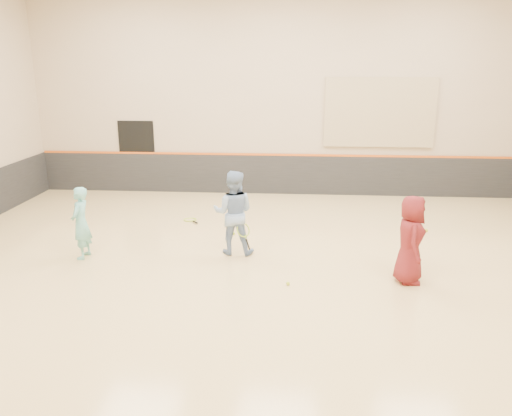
# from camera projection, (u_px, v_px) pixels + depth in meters

# --- Properties ---
(room) EXTENTS (15.04, 12.04, 6.22)m
(room) POSITION_uv_depth(u_px,v_px,m) (276.00, 231.00, 9.46)
(room) COLOR tan
(room) RESTS_ON ground
(wainscot_back) EXTENTS (14.90, 0.04, 1.20)m
(wainscot_back) POSITION_uv_depth(u_px,v_px,m) (283.00, 175.00, 15.24)
(wainscot_back) COLOR #232326
(wainscot_back) RESTS_ON floor
(accent_stripe) EXTENTS (14.90, 0.03, 0.06)m
(accent_stripe) POSITION_uv_depth(u_px,v_px,m) (283.00, 155.00, 15.06)
(accent_stripe) COLOR #D85914
(accent_stripe) RESTS_ON wall_back
(acoustic_panel) EXTENTS (3.20, 0.08, 2.00)m
(acoustic_panel) POSITION_uv_depth(u_px,v_px,m) (380.00, 113.00, 14.49)
(acoustic_panel) COLOR tan
(acoustic_panel) RESTS_ON wall_back
(doorway) EXTENTS (1.10, 0.05, 2.20)m
(doorway) POSITION_uv_depth(u_px,v_px,m) (137.00, 157.00, 15.43)
(doorway) COLOR black
(doorway) RESTS_ON floor
(girl) EXTENTS (0.37, 0.55, 1.50)m
(girl) POSITION_uv_depth(u_px,v_px,m) (81.00, 223.00, 10.16)
(girl) COLOR #71C4C1
(girl) RESTS_ON floor
(instructor) EXTENTS (0.89, 0.70, 1.78)m
(instructor) POSITION_uv_depth(u_px,v_px,m) (233.00, 213.00, 10.38)
(instructor) COLOR #88A5D2
(instructor) RESTS_ON floor
(young_man) EXTENTS (0.56, 0.82, 1.64)m
(young_man) POSITION_uv_depth(u_px,v_px,m) (410.00, 240.00, 9.01)
(young_man) COLOR maroon
(young_man) RESTS_ON floor
(held_racket) EXTENTS (0.38, 0.38, 0.63)m
(held_racket) POSITION_uv_depth(u_px,v_px,m) (243.00, 230.00, 10.25)
(held_racket) COLOR #9DC52B
(held_racket) RESTS_ON instructor
(spare_racket) EXTENTS (0.75, 0.75, 0.09)m
(spare_racket) POSITION_uv_depth(u_px,v_px,m) (190.00, 218.00, 12.81)
(spare_racket) COLOR #AFDB30
(spare_racket) RESTS_ON floor
(ball_under_racket) EXTENTS (0.07, 0.07, 0.07)m
(ball_under_racket) POSITION_uv_depth(u_px,v_px,m) (288.00, 283.00, 9.06)
(ball_under_racket) COLOR #C5D832
(ball_under_racket) RESTS_ON floor
(ball_in_hand) EXTENTS (0.07, 0.07, 0.07)m
(ball_in_hand) POSITION_uv_depth(u_px,v_px,m) (426.00, 231.00, 8.85)
(ball_in_hand) COLOR gold
(ball_in_hand) RESTS_ON young_man
(ball_beside_spare) EXTENTS (0.07, 0.07, 0.07)m
(ball_beside_spare) POSITION_uv_depth(u_px,v_px,m) (234.00, 234.00, 11.71)
(ball_beside_spare) COLOR #AFC72E
(ball_beside_spare) RESTS_ON floor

